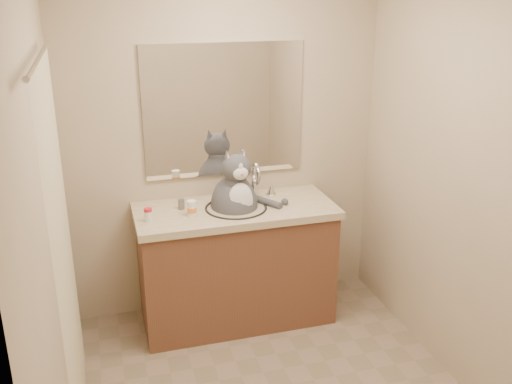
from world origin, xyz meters
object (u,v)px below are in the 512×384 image
cat (235,201)px  pill_bottle_redcap (148,215)px  pill_bottle_orange (192,209)px  grey_canister (181,204)px

cat → pill_bottle_redcap: (-0.59, -0.09, 0.00)m
pill_bottle_redcap → pill_bottle_orange: 0.28m
pill_bottle_orange → grey_canister: 0.15m
pill_bottle_redcap → grey_canister: (0.23, 0.15, -0.01)m
grey_canister → pill_bottle_orange: bearing=-71.5°
grey_canister → cat: bearing=-10.1°
pill_bottle_orange → grey_canister: (-0.05, 0.14, -0.01)m
pill_bottle_orange → cat: bearing=13.7°
grey_canister → pill_bottle_redcap: bearing=-146.8°
cat → grey_canister: bearing=163.0°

